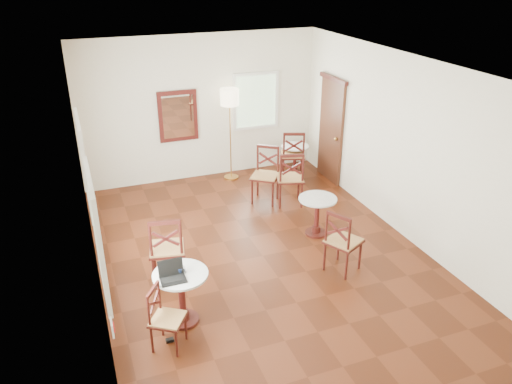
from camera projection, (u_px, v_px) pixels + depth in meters
ground at (263, 256)px, 8.07m from camera, size 7.00×7.00×0.00m
room_shell at (253, 139)px, 7.48m from camera, size 5.02×7.02×3.01m
cafe_table_near at (182, 292)px, 6.44m from camera, size 0.70×0.70×0.75m
cafe_table_mid at (317, 212)px, 8.53m from camera, size 0.65×0.65×0.68m
cafe_table_back at (295, 156)px, 10.99m from camera, size 0.60×0.60×0.63m
chair_near_a at (167, 249)px, 7.23m from camera, size 0.59×0.59×1.10m
chair_near_b at (166, 318)px, 6.05m from camera, size 0.53×0.53×0.83m
chair_mid_a at (290, 178)px, 9.53m from camera, size 0.63×0.63×1.09m
chair_mid_b at (343, 241)px, 7.49m from camera, size 0.64×0.64×1.02m
chair_back_a at (293, 155)px, 10.65m from camera, size 0.64×0.64×1.09m
chair_back_b at (265, 175)px, 9.68m from camera, size 0.69×0.69×1.08m
floor_lamp at (230, 103)px, 10.20m from camera, size 0.38×0.38×1.94m
laptop at (172, 274)px, 6.21m from camera, size 0.31×0.26×0.22m
mouse at (181, 270)px, 6.35m from camera, size 0.11×0.08×0.04m
navy_mug at (180, 271)px, 6.31m from camera, size 0.10×0.07×0.08m
water_glass at (183, 270)px, 6.31m from camera, size 0.05×0.05×0.09m
power_adapter at (170, 340)px, 6.27m from camera, size 0.10×0.06×0.04m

